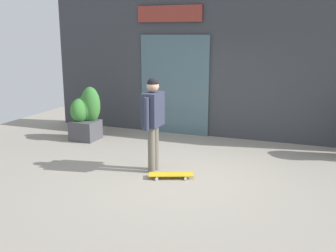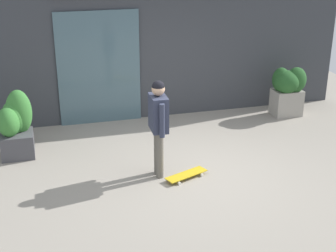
# 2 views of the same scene
# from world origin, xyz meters

# --- Properties ---
(ground_plane) EXTENTS (12.00, 12.00, 0.00)m
(ground_plane) POSITION_xyz_m (0.00, 0.00, 0.00)
(ground_plane) COLOR gray
(building_facade) EXTENTS (8.86, 0.31, 3.42)m
(building_facade) POSITION_xyz_m (-0.04, 2.86, 1.70)
(building_facade) COLOR #383A3F
(building_facade) RESTS_ON ground_plane
(skateboarder) EXTENTS (0.27, 0.63, 1.70)m
(skateboarder) POSITION_xyz_m (-0.54, -0.06, 1.05)
(skateboarder) COLOR #666056
(skateboarder) RESTS_ON ground_plane
(skateboard) EXTENTS (0.80, 0.49, 0.08)m
(skateboard) POSITION_xyz_m (-0.11, -0.29, 0.06)
(skateboard) COLOR gold
(skateboard) RESTS_ON ground_plane
(planter_box_left) EXTENTS (0.63, 0.62, 1.24)m
(planter_box_left) POSITION_xyz_m (-2.90, 1.44, 0.61)
(planter_box_left) COLOR #47474C
(planter_box_left) RESTS_ON ground_plane
(planter_box_right) EXTENTS (0.75, 0.63, 1.13)m
(planter_box_right) POSITION_xyz_m (2.95, 2.03, 0.66)
(planter_box_right) COLOR gray
(planter_box_right) RESTS_ON ground_plane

